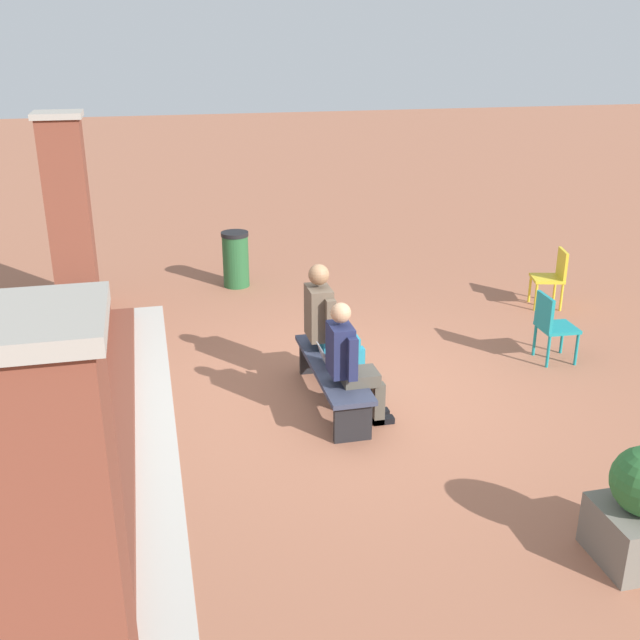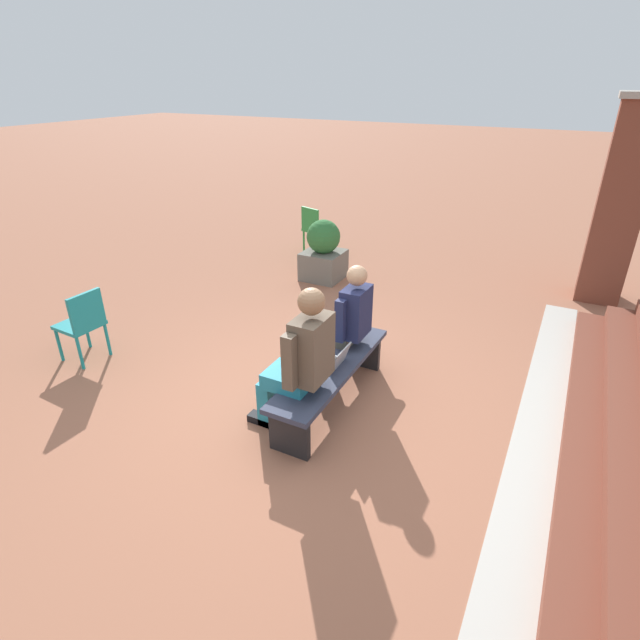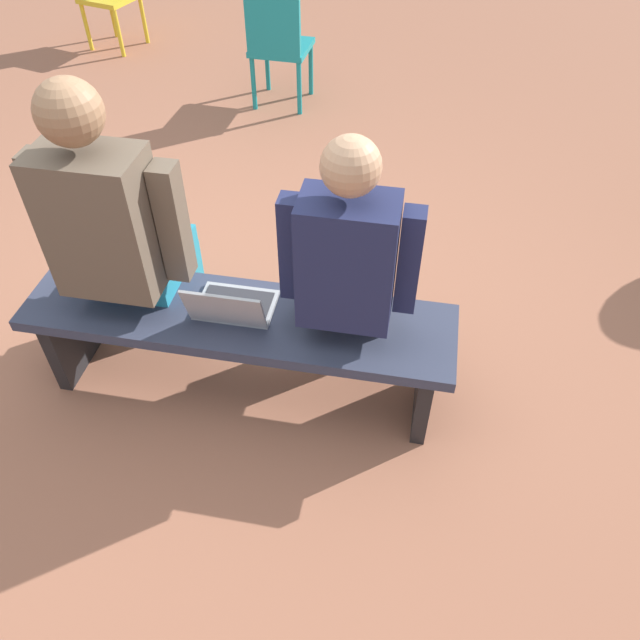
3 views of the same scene
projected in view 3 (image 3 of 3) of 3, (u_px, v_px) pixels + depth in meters
The scene contains 6 objects.
ground_plane at pixel (217, 346), 3.05m from camera, with size 60.00×60.00×0.00m, color #9E6047.
bench at pixel (239, 330), 2.63m from camera, with size 1.80×0.44×0.45m.
person_student at pixel (350, 269), 2.38m from camera, with size 0.52×0.65×1.30m.
person_adult at pixel (122, 232), 2.47m from camera, with size 0.59×0.74×1.42m.
laptop at pixel (232, 306), 2.52m from camera, with size 0.32×0.29×0.21m.
plastic_chair_by_pillar at pixel (278, 43), 4.58m from camera, with size 0.44×0.44×0.84m.
Camera 3 is at (-0.88, 1.97, 2.22)m, focal length 35.00 mm.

